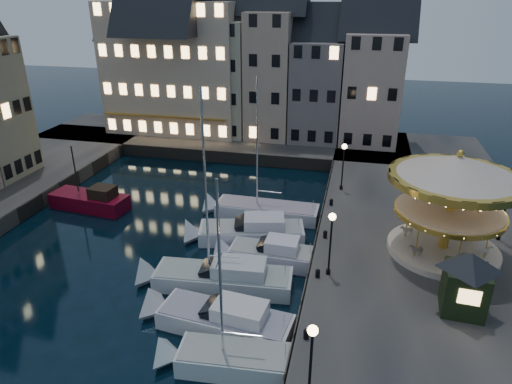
% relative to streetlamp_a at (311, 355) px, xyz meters
% --- Properties ---
extents(ground, '(160.00, 160.00, 0.00)m').
position_rel_streetlamp_a_xyz_m(ground, '(-7.20, 9.00, -4.02)').
color(ground, black).
rests_on(ground, ground).
extents(quay_east, '(16.00, 56.00, 1.30)m').
position_rel_streetlamp_a_xyz_m(quay_east, '(6.80, 15.00, -3.37)').
color(quay_east, '#474442').
rests_on(quay_east, ground).
extents(quay_north, '(44.00, 12.00, 1.30)m').
position_rel_streetlamp_a_xyz_m(quay_north, '(-15.20, 37.00, -3.37)').
color(quay_north, '#474442').
rests_on(quay_north, ground).
extents(quaywall_e, '(0.15, 44.00, 1.30)m').
position_rel_streetlamp_a_xyz_m(quaywall_e, '(-1.20, 15.00, -3.37)').
color(quaywall_e, '#47423A').
rests_on(quaywall_e, ground).
extents(quaywall_n, '(48.00, 0.15, 1.30)m').
position_rel_streetlamp_a_xyz_m(quaywall_n, '(-13.20, 31.00, -3.37)').
color(quaywall_n, '#47423A').
rests_on(quaywall_n, ground).
extents(streetlamp_a, '(0.44, 0.44, 4.17)m').
position_rel_streetlamp_a_xyz_m(streetlamp_a, '(0.00, 0.00, 0.00)').
color(streetlamp_a, black).
rests_on(streetlamp_a, quay_east).
extents(streetlamp_b, '(0.44, 0.44, 4.17)m').
position_rel_streetlamp_a_xyz_m(streetlamp_b, '(0.00, 10.00, 0.00)').
color(streetlamp_b, black).
rests_on(streetlamp_b, quay_east).
extents(streetlamp_c, '(0.44, 0.44, 4.17)m').
position_rel_streetlamp_a_xyz_m(streetlamp_c, '(0.00, 23.50, 0.00)').
color(streetlamp_c, black).
rests_on(streetlamp_c, quay_east).
extents(streetlamp_d, '(0.44, 0.44, 4.17)m').
position_rel_streetlamp_a_xyz_m(streetlamp_d, '(11.30, 17.00, 0.00)').
color(streetlamp_d, black).
rests_on(streetlamp_d, quay_east).
extents(bollard_a, '(0.30, 0.30, 0.57)m').
position_rel_streetlamp_a_xyz_m(bollard_a, '(-0.60, 4.00, -2.41)').
color(bollard_a, black).
rests_on(bollard_a, quay_east).
extents(bollard_b, '(0.30, 0.30, 0.57)m').
position_rel_streetlamp_a_xyz_m(bollard_b, '(-0.60, 9.50, -2.41)').
color(bollard_b, black).
rests_on(bollard_b, quay_east).
extents(bollard_c, '(0.30, 0.30, 0.57)m').
position_rel_streetlamp_a_xyz_m(bollard_c, '(-0.60, 14.50, -2.41)').
color(bollard_c, black).
rests_on(bollard_c, quay_east).
extents(bollard_d, '(0.30, 0.30, 0.57)m').
position_rel_streetlamp_a_xyz_m(bollard_d, '(-0.60, 20.00, -2.41)').
color(bollard_d, black).
rests_on(bollard_d, quay_east).
extents(townhouse_na, '(5.50, 8.00, 12.80)m').
position_rel_streetlamp_a_xyz_m(townhouse_na, '(-26.70, 39.00, 3.76)').
color(townhouse_na, slate).
rests_on(townhouse_na, quay_north).
extents(townhouse_nb, '(6.16, 8.00, 13.80)m').
position_rel_streetlamp_a_xyz_m(townhouse_nb, '(-21.25, 39.00, 4.26)').
color(townhouse_nb, gray).
rests_on(townhouse_nb, quay_north).
extents(townhouse_nc, '(6.82, 8.00, 14.80)m').
position_rel_streetlamp_a_xyz_m(townhouse_nc, '(-15.20, 39.00, 4.76)').
color(townhouse_nc, '#B2A78A').
rests_on(townhouse_nc, quay_north).
extents(townhouse_nd, '(5.50, 8.00, 15.80)m').
position_rel_streetlamp_a_xyz_m(townhouse_nd, '(-9.45, 39.00, 5.26)').
color(townhouse_nd, tan).
rests_on(townhouse_nd, quay_north).
extents(townhouse_ne, '(6.16, 8.00, 12.80)m').
position_rel_streetlamp_a_xyz_m(townhouse_ne, '(-4.00, 39.00, 3.76)').
color(townhouse_ne, slate).
rests_on(townhouse_ne, quay_north).
extents(townhouse_nf, '(6.82, 8.00, 13.80)m').
position_rel_streetlamp_a_xyz_m(townhouse_nf, '(2.05, 39.00, 4.26)').
color(townhouse_nf, tan).
rests_on(townhouse_nf, quay_north).
extents(hotel_corner, '(17.60, 9.00, 16.80)m').
position_rel_streetlamp_a_xyz_m(hotel_corner, '(-21.20, 39.00, 5.76)').
color(hotel_corner, beige).
rests_on(hotel_corner, quay_north).
extents(motorboat_a, '(6.69, 2.61, 11.05)m').
position_rel_streetlamp_a_xyz_m(motorboat_a, '(-4.50, 2.42, -3.48)').
color(motorboat_a, silver).
rests_on(motorboat_a, ground).
extents(motorboat_b, '(8.57, 3.33, 2.15)m').
position_rel_streetlamp_a_xyz_m(motorboat_b, '(-5.60, 5.17, -3.37)').
color(motorboat_b, silver).
rests_on(motorboat_b, ground).
extents(motorboat_c, '(9.81, 3.36, 12.98)m').
position_rel_streetlamp_a_xyz_m(motorboat_c, '(-6.87, 8.95, -3.34)').
color(motorboat_c, silver).
rests_on(motorboat_c, ground).
extents(motorboat_d, '(6.86, 2.38, 2.15)m').
position_rel_streetlamp_a_xyz_m(motorboat_d, '(-4.43, 12.47, -3.38)').
color(motorboat_d, silver).
rests_on(motorboat_d, ground).
extents(motorboat_e, '(8.94, 4.41, 2.15)m').
position_rel_streetlamp_a_xyz_m(motorboat_e, '(-6.53, 15.19, -3.37)').
color(motorboat_e, silver).
rests_on(motorboat_e, ground).
extents(motorboat_f, '(9.52, 2.60, 12.68)m').
position_rel_streetlamp_a_xyz_m(motorboat_f, '(-6.38, 19.28, -3.49)').
color(motorboat_f, silver).
rests_on(motorboat_f, ground).
extents(red_fishing_boat, '(7.00, 3.05, 5.74)m').
position_rel_streetlamp_a_xyz_m(red_fishing_boat, '(-20.91, 17.41, -3.33)').
color(red_fishing_boat, '#5F0317').
rests_on(red_fishing_boat, ground).
extents(carousel, '(8.22, 8.22, 7.20)m').
position_rel_streetlamp_a_xyz_m(carousel, '(7.22, 14.29, 2.02)').
color(carousel, beige).
rests_on(carousel, quay_east).
extents(ticket_kiosk, '(3.50, 3.50, 4.10)m').
position_rel_streetlamp_a_xyz_m(ticket_kiosk, '(7.34, 8.13, -0.28)').
color(ticket_kiosk, black).
rests_on(ticket_kiosk, quay_east).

